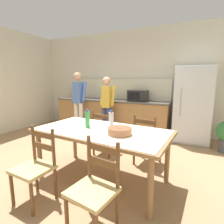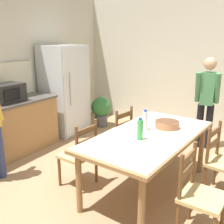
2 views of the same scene
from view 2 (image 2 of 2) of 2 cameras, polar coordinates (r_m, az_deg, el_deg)
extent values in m
plane|color=#9E7A56|center=(3.44, 1.21, -18.26)|extent=(8.32, 8.32, 0.00)
cube|color=beige|center=(5.92, 17.82, 10.35)|extent=(0.12, 5.20, 2.90)
cube|color=silver|center=(5.52, -10.31, 4.76)|extent=(0.83, 0.68, 1.80)
cube|color=silver|center=(5.29, -7.46, 4.42)|extent=(0.80, 0.02, 1.73)
cylinder|color=#A5AAB2|center=(5.07, -9.06, 4.91)|extent=(0.02, 0.02, 0.63)
cube|color=black|center=(4.59, -21.92, 3.87)|extent=(0.50, 0.38, 0.30)
cube|color=black|center=(4.41, -20.91, 3.52)|extent=(0.30, 0.01, 0.19)
cylinder|color=olive|center=(2.64, 6.41, -20.39)|extent=(0.07, 0.07, 0.73)
cylinder|color=olive|center=(4.08, 18.88, -7.64)|extent=(0.07, 0.07, 0.73)
cylinder|color=olive|center=(3.04, -7.22, -15.13)|extent=(0.07, 0.07, 0.73)
cylinder|color=olive|center=(4.35, 8.79, -5.48)|extent=(0.07, 0.07, 0.73)
cube|color=olive|center=(3.31, 8.17, -5.15)|extent=(2.02, 1.15, 0.04)
cube|color=beige|center=(3.31, 8.19, -4.76)|extent=(1.94, 1.10, 0.01)
cylinder|color=green|center=(3.06, 6.12, -3.89)|extent=(0.07, 0.07, 0.24)
cylinder|color=#2D51B2|center=(3.02, 6.19, -1.47)|extent=(0.04, 0.04, 0.03)
cylinder|color=silver|center=(3.40, 7.19, -1.92)|extent=(0.07, 0.07, 0.24)
cylinder|color=#2D51B2|center=(3.36, 7.27, 0.27)|extent=(0.04, 0.04, 0.03)
cylinder|color=#9E6642|center=(3.55, 11.89, -2.66)|extent=(0.32, 0.32, 0.09)
cylinder|color=#9E6642|center=(3.54, 11.92, -2.13)|extent=(0.31, 0.31, 0.02)
cylinder|color=brown|center=(3.06, 23.00, -19.79)|extent=(0.04, 0.04, 0.41)
cylinder|color=brown|center=(2.84, 14.05, -21.97)|extent=(0.04, 0.04, 0.41)
cylinder|color=brown|center=(3.12, 16.60, -18.37)|extent=(0.04, 0.04, 0.41)
cube|color=tan|center=(2.81, 19.13, -17.19)|extent=(0.44, 0.42, 0.04)
cylinder|color=brown|center=(2.58, 14.75, -13.54)|extent=(0.04, 0.04, 0.46)
cylinder|color=brown|center=(2.89, 17.34, -10.48)|extent=(0.04, 0.04, 0.46)
cube|color=brown|center=(2.68, 16.33, -9.47)|extent=(0.36, 0.05, 0.07)
cube|color=brown|center=(2.74, 16.09, -12.35)|extent=(0.36, 0.05, 0.07)
cylinder|color=brown|center=(3.56, 19.48, -14.07)|extent=(0.04, 0.04, 0.41)
cylinder|color=brown|center=(3.87, 21.46, -11.82)|extent=(0.04, 0.04, 0.41)
cylinder|color=brown|center=(3.36, 20.21, -6.98)|extent=(0.04, 0.04, 0.46)
cylinder|color=brown|center=(3.68, 22.19, -5.21)|extent=(0.04, 0.04, 0.46)
cube|color=brown|center=(3.48, 21.45, -4.08)|extent=(0.36, 0.08, 0.07)
cube|color=brown|center=(3.53, 21.21, -6.40)|extent=(0.36, 0.08, 0.07)
cylinder|color=brown|center=(4.49, 0.57, -6.77)|extent=(0.04, 0.04, 0.41)
cylinder|color=brown|center=(4.25, -2.58, -8.16)|extent=(0.04, 0.04, 0.41)
cylinder|color=brown|center=(4.30, 4.08, -7.87)|extent=(0.04, 0.04, 0.41)
cylinder|color=brown|center=(4.04, 0.99, -9.43)|extent=(0.04, 0.04, 0.41)
cube|color=tan|center=(4.18, 0.78, -5.20)|extent=(0.48, 0.46, 0.04)
cylinder|color=brown|center=(4.14, 4.20, -1.82)|extent=(0.04, 0.04, 0.46)
cylinder|color=brown|center=(3.87, 1.03, -3.04)|extent=(0.04, 0.04, 0.46)
cube|color=brown|center=(3.96, 2.69, -0.64)|extent=(0.36, 0.08, 0.07)
cube|color=brown|center=(4.01, 2.67, -2.72)|extent=(0.36, 0.08, 0.07)
cylinder|color=brown|center=(3.88, -7.42, -10.71)|extent=(0.04, 0.04, 0.41)
cylinder|color=brown|center=(3.66, -11.37, -12.62)|extent=(0.04, 0.04, 0.41)
cylinder|color=brown|center=(3.68, -3.46, -12.15)|extent=(0.04, 0.04, 0.41)
cylinder|color=brown|center=(3.44, -7.37, -14.34)|extent=(0.04, 0.04, 0.41)
cube|color=tan|center=(3.56, -7.52, -9.21)|extent=(0.45, 0.43, 0.04)
cylinder|color=brown|center=(3.48, -3.58, -5.21)|extent=(0.04, 0.04, 0.46)
cylinder|color=brown|center=(3.23, -7.66, -7.01)|extent=(0.04, 0.04, 0.46)
cube|color=brown|center=(3.31, -5.60, -4.01)|extent=(0.36, 0.05, 0.07)
cube|color=brown|center=(3.36, -5.53, -6.45)|extent=(0.36, 0.05, 0.07)
cylinder|color=navy|center=(4.03, -23.26, -7.96)|extent=(0.12, 0.12, 0.78)
cylinder|color=black|center=(5.00, 20.29, -3.02)|extent=(0.12, 0.12, 0.80)
cylinder|color=black|center=(5.01, 18.48, -2.81)|extent=(0.12, 0.12, 0.80)
cube|color=#478456|center=(4.84, 20.11, 4.82)|extent=(0.21, 0.25, 0.57)
sphere|color=tan|center=(4.79, 20.58, 9.82)|extent=(0.21, 0.21, 0.21)
cylinder|color=#478456|center=(4.77, 21.97, 4.79)|extent=(0.23, 0.12, 0.54)
cylinder|color=#478456|center=(4.79, 18.19, 5.18)|extent=(0.23, 0.12, 0.54)
cylinder|color=#4C4C51|center=(5.97, -2.35, -1.82)|extent=(0.28, 0.28, 0.26)
sphere|color=#337038|center=(5.89, -2.38, 1.13)|extent=(0.44, 0.44, 0.44)
camera|label=1|loc=(4.17, 44.54, 5.13)|focal=28.00mm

